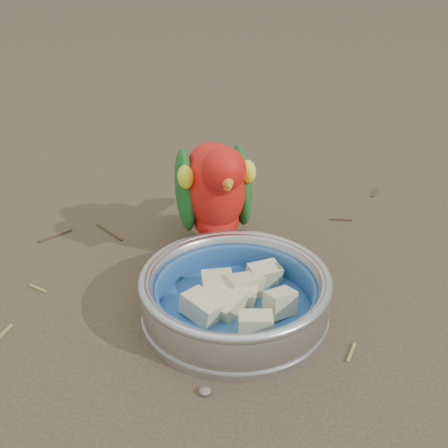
{
  "coord_description": "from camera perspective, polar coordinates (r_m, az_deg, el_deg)",
  "views": [
    {
      "loc": [
        -0.06,
        -0.52,
        0.47
      ],
      "look_at": [
        -0.03,
        0.19,
        0.08
      ],
      "focal_mm": 50.0,
      "sensor_mm": 36.0,
      "label": 1
    }
  ],
  "objects": [
    {
      "name": "ground",
      "position": [
        0.7,
        2.99,
        -13.1
      ],
      "size": [
        60.0,
        60.0,
        0.0
      ],
      "primitive_type": "plane",
      "color": "#493929"
    },
    {
      "name": "food_bowl",
      "position": [
        0.77,
        1.02,
        -8.14
      ],
      "size": [
        0.23,
        0.23,
        0.02
      ],
      "primitive_type": "cylinder",
      "color": "#B2B2BA",
      "rests_on": "ground"
    },
    {
      "name": "lory_parrot",
      "position": [
        0.85,
        -0.8,
        2.28
      ],
      "size": [
        0.14,
        0.23,
        0.18
      ],
      "primitive_type": null,
      "rotation": [
        0.0,
        0.0,
        -2.98
      ],
      "color": "red",
      "rests_on": "ground"
    },
    {
      "name": "fruit_wedges",
      "position": [
        0.75,
        1.04,
        -6.73
      ],
      "size": [
        0.14,
        0.14,
        0.03
      ],
      "primitive_type": null,
      "color": "beige",
      "rests_on": "food_bowl"
    },
    {
      "name": "ground_debris",
      "position": [
        0.77,
        3.33,
        -8.35
      ],
      "size": [
        0.9,
        0.8,
        0.01
      ],
      "primitive_type": null,
      "color": "olive",
      "rests_on": "ground"
    },
    {
      "name": "bowl_wall",
      "position": [
        0.75,
        1.04,
        -6.3
      ],
      "size": [
        0.23,
        0.23,
        0.04
      ],
      "primitive_type": null,
      "color": "#B2B2BA",
      "rests_on": "food_bowl"
    }
  ]
}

